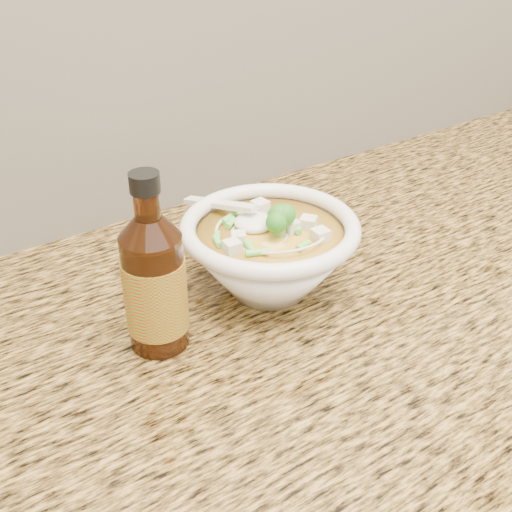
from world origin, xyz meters
TOP-DOWN VIEW (x-y plane):
  - cabinet at (0.00, 1.68)m, footprint 4.00×0.65m
  - counter_slab at (0.00, 1.68)m, footprint 4.00×0.68m
  - soup_bowl at (-0.11, 1.71)m, footprint 0.21×0.24m
  - hot_sauce_bottle at (-0.27, 1.70)m, footprint 0.08×0.08m

SIDE VIEW (x-z plane):
  - cabinet at x=0.00m, z-range 0.00..0.86m
  - counter_slab at x=0.00m, z-range 0.86..0.90m
  - soup_bowl at x=-0.11m, z-range 0.89..1.01m
  - hot_sauce_bottle at x=-0.27m, z-range 0.87..1.08m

